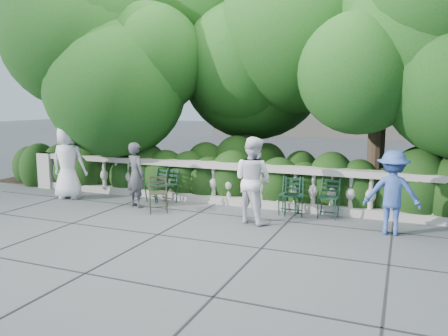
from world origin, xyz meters
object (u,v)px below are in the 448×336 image
at_px(chair_weathered, 159,214).
at_px(person_businessman, 68,162).
at_px(person_woman_grey, 136,175).
at_px(person_older_blue, 392,193).
at_px(chair_f, 326,219).
at_px(chair_e, 287,216).
at_px(chair_b, 151,203).
at_px(chair_d, 293,217).
at_px(chair_a, 162,204).
at_px(person_casual_man, 253,180).

height_order(chair_weathered, person_businessman, person_businessman).
xyz_separation_m(person_woman_grey, person_older_blue, (5.56, -0.01, 0.02)).
xyz_separation_m(chair_f, person_older_blue, (1.26, -0.57, 0.78)).
relative_size(chair_e, chair_weathered, 1.00).
distance_m(chair_b, person_businessman, 2.42).
bearing_deg(chair_d, chair_e, 151.50).
relative_size(chair_a, chair_e, 1.00).
relative_size(chair_e, chair_f, 1.00).
height_order(chair_a, person_casual_man, person_casual_man).
distance_m(chair_e, person_woman_grey, 3.59).
height_order(person_casual_man, person_older_blue, person_casual_man).
height_order(chair_d, chair_f, same).
distance_m(person_woman_grey, person_older_blue, 5.56).
relative_size(chair_a, person_older_blue, 0.54).
xyz_separation_m(chair_e, chair_f, (0.83, 0.04, 0.00)).
bearing_deg(chair_e, person_casual_man, -125.98).
xyz_separation_m(chair_d, chair_f, (0.68, 0.08, 0.00)).
xyz_separation_m(chair_b, person_older_blue, (5.46, -0.48, 0.78)).
bearing_deg(person_businessman, person_casual_man, 167.90).
bearing_deg(chair_b, person_casual_man, 7.41).
relative_size(chair_b, chair_e, 1.00).
bearing_deg(chair_f, person_woman_grey, -169.71).
bearing_deg(chair_e, chair_a, -178.77).
distance_m(chair_b, chair_weathered, 1.12).
height_order(chair_d, chair_e, same).
xyz_separation_m(person_woman_grey, person_casual_man, (2.93, -0.21, 0.12)).
xyz_separation_m(chair_e, person_older_blue, (2.09, -0.53, 0.78)).
xyz_separation_m(chair_b, person_casual_man, (2.82, -0.68, 0.87)).
bearing_deg(chair_d, chair_weathered, -174.84).
height_order(chair_e, person_woman_grey, person_woman_grey).
height_order(chair_b, chair_d, same).
xyz_separation_m(chair_b, chair_e, (3.36, 0.05, 0.00)).
xyz_separation_m(chair_a, person_older_blue, (5.15, -0.49, 0.78)).
bearing_deg(chair_a, person_older_blue, 13.62).
distance_m(chair_weathered, person_older_blue, 4.81).
relative_size(chair_e, person_woman_grey, 0.55).
bearing_deg(chair_a, person_businessman, -152.95).
distance_m(chair_d, chair_e, 0.15).
relative_size(chair_f, chair_weathered, 1.00).
relative_size(chair_weathered, person_businessman, 0.45).
bearing_deg(chair_d, person_businessman, 171.52).
height_order(chair_e, chair_weathered, same).
xyz_separation_m(chair_d, person_casual_man, (-0.68, -0.69, 0.87)).
bearing_deg(person_woman_grey, chair_d, -150.04).
bearing_deg(chair_f, chair_weathered, -161.98).
distance_m(person_businessman, person_woman_grey, 2.11).
height_order(chair_a, chair_weathered, same).
relative_size(chair_b, chair_weathered, 1.00).
xyz_separation_m(chair_e, person_woman_grey, (-3.47, -0.52, 0.76)).
xyz_separation_m(chair_a, chair_b, (-0.30, -0.01, 0.00)).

